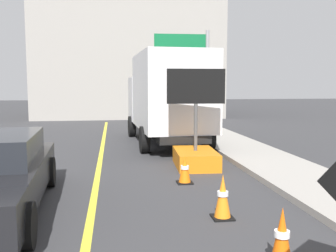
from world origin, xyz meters
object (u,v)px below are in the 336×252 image
object	(u,v)px
arrow_board_trailer	(195,149)
box_truck	(167,97)
highway_guide_sign	(192,62)
traffic_cone_mid_lane	(223,197)
traffic_cone_far_lane	(185,170)
traffic_cone_near_sign	(282,238)

from	to	relation	value
arrow_board_trailer	box_truck	xyz separation A→B (m)	(-0.21, 4.09, 1.34)
highway_guide_sign	traffic_cone_mid_lane	size ratio (longest dim) A/B	6.58
traffic_cone_far_lane	traffic_cone_mid_lane	bearing A→B (deg)	-85.19
arrow_board_trailer	traffic_cone_near_sign	xyz separation A→B (m)	(-0.22, -5.93, -0.10)
box_truck	traffic_cone_far_lane	bearing A→B (deg)	-94.18
traffic_cone_near_sign	arrow_board_trailer	bearing A→B (deg)	87.87
traffic_cone_near_sign	traffic_cone_far_lane	distance (m)	4.21
arrow_board_trailer	traffic_cone_near_sign	world-z (taller)	arrow_board_trailer
arrow_board_trailer	highway_guide_sign	distance (m)	9.44
highway_guide_sign	traffic_cone_mid_lane	world-z (taller)	highway_guide_sign
arrow_board_trailer	highway_guide_sign	xyz separation A→B (m)	(1.74, 8.80, 2.94)
traffic_cone_near_sign	traffic_cone_mid_lane	xyz separation A→B (m)	(-0.22, 1.81, -0.01)
arrow_board_trailer	highway_guide_sign	world-z (taller)	highway_guide_sign
arrow_board_trailer	traffic_cone_far_lane	world-z (taller)	arrow_board_trailer
arrow_board_trailer	traffic_cone_mid_lane	distance (m)	4.14
highway_guide_sign	traffic_cone_near_sign	world-z (taller)	highway_guide_sign
arrow_board_trailer	traffic_cone_mid_lane	world-z (taller)	arrow_board_trailer
box_truck	traffic_cone_far_lane	xyz separation A→B (m)	(-0.43, -5.84, -1.50)
arrow_board_trailer	traffic_cone_far_lane	size ratio (longest dim) A/B	4.14
highway_guide_sign	traffic_cone_far_lane	world-z (taller)	highway_guide_sign
traffic_cone_mid_lane	highway_guide_sign	bearing A→B (deg)	80.45
arrow_board_trailer	box_truck	world-z (taller)	box_truck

